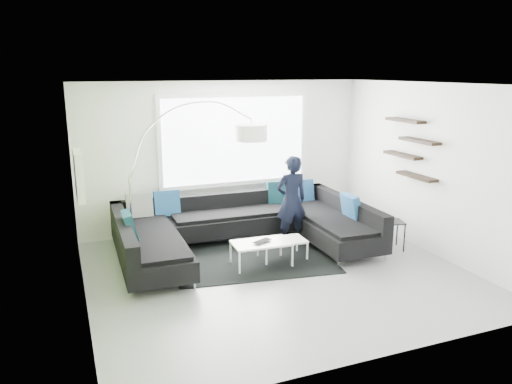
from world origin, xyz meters
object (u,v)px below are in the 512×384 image
Objects in this scene: sectional_sofa at (244,230)px; coffee_table at (272,251)px; person at (291,200)px; laptop at (265,242)px; side_table at (391,235)px; arc_lamp at (129,179)px.

coffee_table is at bearing -65.75° from sectional_sofa.
person reaches higher than laptop.
side_table is 0.32× the size of person.
side_table is (4.13, -1.51, -1.00)m from arc_lamp.
arc_lamp reaches higher than side_table.
side_table is at bearing -3.17° from coffee_table.
sectional_sofa reaches higher than coffee_table.
laptop is at bearing 178.00° from side_table.
coffee_table is at bearing 7.73° from laptop.
sectional_sofa is 3.58× the size of coffee_table.
arc_lamp reaches higher than person.
arc_lamp reaches higher than coffee_table.
person is 3.96× the size of laptop.
side_table is 2.32m from laptop.
side_table is 1.25× the size of laptop.
person is at bearing 18.23° from laptop.
coffee_table is 0.74× the size of person.
sectional_sofa is at bearing 161.54° from side_table.
person is at bearing 148.42° from side_table.
coffee_table is 1.14m from person.
arc_lamp reaches higher than laptop.
arc_lamp is 5.04× the size of side_table.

